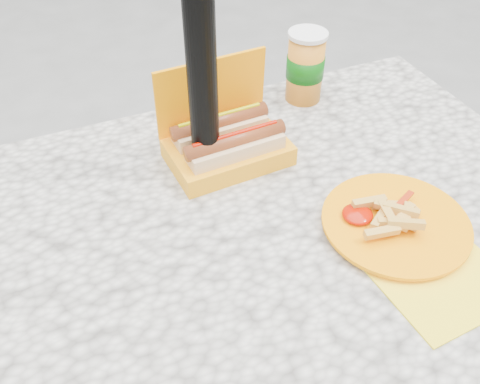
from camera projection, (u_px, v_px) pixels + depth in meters
name	position (u px, v px, depth m)	size (l,w,h in m)	color
picnic_table	(241.00, 272.00, 0.96)	(1.20, 0.80, 0.75)	beige
hotdog_box	(226.00, 141.00, 1.00)	(0.23, 0.16, 0.18)	#FF8F00
fries_plate	(398.00, 226.00, 0.87)	(0.24, 0.33, 0.05)	yellow
soda_cup	(305.00, 66.00, 1.13)	(0.08, 0.08, 0.15)	orange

